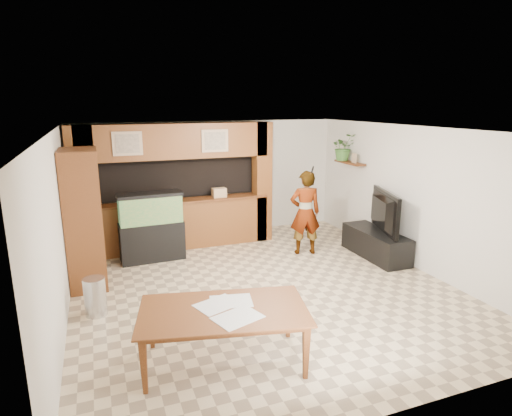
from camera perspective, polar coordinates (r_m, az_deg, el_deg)
name	(u,v)px	position (r m, az deg, el deg)	size (l,w,h in m)	color
floor	(262,287)	(7.28, 0.86, -10.46)	(6.50, 6.50, 0.00)	#C9B48B
ceiling	(263,129)	(6.64, 0.94, 10.42)	(6.50, 6.50, 0.00)	white
wall_back	(211,179)	(9.87, -6.06, 3.90)	(6.00, 6.00, 0.00)	silver
wall_left	(58,231)	(6.42, -24.90, -2.81)	(6.50, 6.50, 0.00)	silver
wall_right	(414,197)	(8.40, 20.31, 1.33)	(6.50, 6.50, 0.00)	silver
partition	(174,186)	(9.09, -10.87, 2.93)	(4.20, 0.99, 2.60)	brown
wall_clock	(60,176)	(7.27, -24.62, 3.91)	(0.05, 0.25, 0.25)	black
wall_shelf	(350,163)	(9.77, 12.38, 5.93)	(0.25, 0.90, 0.04)	brown
pantry_cabinet	(84,219)	(7.56, -21.97, -1.37)	(0.57, 0.94, 2.29)	brown
trash_can	(95,297)	(6.70, -20.65, -11.00)	(0.31, 0.31, 0.57)	#B2B2B7
aquarium	(151,228)	(8.50, -13.77, -2.55)	(1.21, 0.45, 1.34)	black
tv_stand	(376,244)	(8.87, 15.67, -4.62)	(0.58, 1.58, 0.53)	black
television	(378,212)	(8.69, 15.96, -0.45)	(1.39, 0.18, 0.80)	black
photo_frame	(354,158)	(9.62, 12.96, 6.51)	(0.03, 0.15, 0.21)	tan
potted_plant	(343,147)	(9.92, 11.58, 7.96)	(0.54, 0.47, 0.61)	#3A6F2C
person	(305,213)	(8.63, 6.57, -0.62)	(0.62, 0.41, 1.70)	tan
microphone	(313,170)	(8.34, 7.55, 5.09)	(0.03, 0.03, 0.15)	black
dining_table	(224,338)	(5.21, -4.25, -16.86)	(1.94, 1.08, 0.68)	brown
newspaper_a	(217,305)	(5.19, -5.18, -12.70)	(0.49, 0.36, 0.01)	silver
newspaper_b	(237,317)	(4.90, -2.48, -14.38)	(0.51, 0.37, 0.01)	silver
newspaper_c	(231,301)	(5.25, -3.35, -12.30)	(0.50, 0.36, 0.01)	silver
counter_box	(219,193)	(9.14, -4.94, 2.07)	(0.29, 0.19, 0.19)	tan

